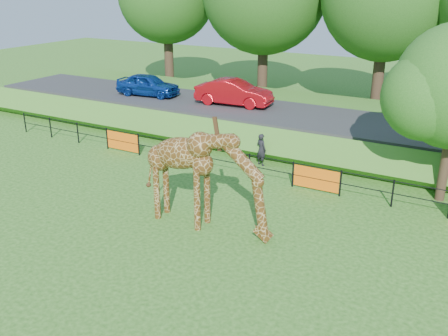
# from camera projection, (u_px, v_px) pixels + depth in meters

# --- Properties ---
(ground) EXTENTS (90.00, 90.00, 0.00)m
(ground) POSITION_uv_depth(u_px,v_px,m) (131.00, 264.00, 15.09)
(ground) COLOR #265816
(ground) RESTS_ON ground
(giraffe) EXTENTS (4.97, 0.95, 3.55)m
(giraffe) POSITION_uv_depth(u_px,v_px,m) (206.00, 179.00, 16.74)
(giraffe) COLOR #502F10
(giraffe) RESTS_ON ground
(perimeter_fence) EXTENTS (28.07, 0.10, 1.10)m
(perimeter_fence) POSITION_uv_depth(u_px,v_px,m) (249.00, 166.00, 21.41)
(perimeter_fence) COLOR black
(perimeter_fence) RESTS_ON ground
(embankment) EXTENTS (40.00, 9.00, 1.30)m
(embankment) POSITION_uv_depth(u_px,v_px,m) (310.00, 122.00, 27.49)
(embankment) COLOR #265816
(embankment) RESTS_ON ground
(road) EXTENTS (40.00, 5.00, 0.12)m
(road) POSITION_uv_depth(u_px,v_px,m) (301.00, 116.00, 26.01)
(road) COLOR #2C2C2F
(road) RESTS_ON embankment
(car_blue) EXTENTS (4.02, 1.96, 1.32)m
(car_blue) POSITION_uv_depth(u_px,v_px,m) (148.00, 85.00, 30.06)
(car_blue) COLOR #1441A6
(car_blue) RESTS_ON road
(car_red) EXTENTS (4.43, 1.88, 1.42)m
(car_red) POSITION_uv_depth(u_px,v_px,m) (234.00, 92.00, 27.80)
(car_red) COLOR red
(car_red) RESTS_ON road
(visitor) EXTENTS (0.64, 0.54, 1.50)m
(visitor) POSITION_uv_depth(u_px,v_px,m) (261.00, 150.00, 22.83)
(visitor) COLOR black
(visitor) RESTS_ON ground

